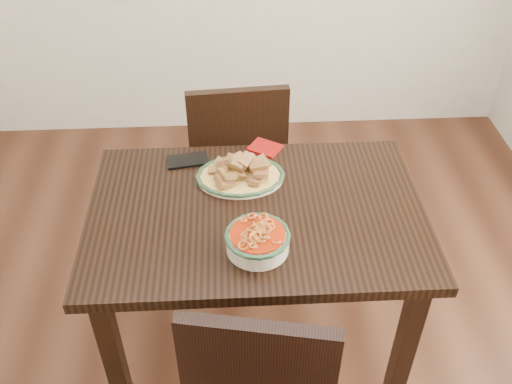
{
  "coord_description": "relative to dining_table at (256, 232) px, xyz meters",
  "views": [
    {
      "loc": [
        0.04,
        -1.39,
        2.02
      ],
      "look_at": [
        0.12,
        0.07,
        0.81
      ],
      "focal_mm": 40.0,
      "sensor_mm": 36.0,
      "label": 1
    }
  ],
  "objects": [
    {
      "name": "napkin",
      "position": [
        0.05,
        0.35,
        0.11
      ],
      "size": [
        0.14,
        0.14,
        0.01
      ],
      "primitive_type": "cube",
      "rotation": [
        0.0,
        0.0,
        -0.57
      ],
      "color": "#9A0E0B",
      "rests_on": "dining_table"
    },
    {
      "name": "smartphone",
      "position": [
        -0.24,
        0.29,
        0.11
      ],
      "size": [
        0.16,
        0.1,
        0.01
      ],
      "primitive_type": "cube",
      "rotation": [
        0.0,
        0.0,
        0.16
      ],
      "color": "black",
      "rests_on": "dining_table"
    },
    {
      "name": "fish_plate",
      "position": [
        -0.05,
        0.17,
        0.15
      ],
      "size": [
        0.31,
        0.24,
        0.11
      ],
      "color": "silver",
      "rests_on": "dining_table"
    },
    {
      "name": "floor",
      "position": [
        -0.12,
        -0.05,
        -0.64
      ],
      "size": [
        3.5,
        3.5,
        0.0
      ],
      "primitive_type": "plane",
      "color": "#3A1E12",
      "rests_on": "ground"
    },
    {
      "name": "noodle_bowl",
      "position": [
        -0.01,
        -0.18,
        0.15
      ],
      "size": [
        0.21,
        0.21,
        0.08
      ],
      "color": "beige",
      "rests_on": "dining_table"
    },
    {
      "name": "chair_far",
      "position": [
        -0.05,
        0.67,
        -0.14
      ],
      "size": [
        0.45,
        0.45,
        0.89
      ],
      "rotation": [
        0.0,
        0.0,
        3.22
      ],
      "color": "black",
      "rests_on": "ground"
    },
    {
      "name": "dining_table",
      "position": [
        0.0,
        0.0,
        0.0
      ],
      "size": [
        1.14,
        0.76,
        0.75
      ],
      "color": "black",
      "rests_on": "ground"
    }
  ]
}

